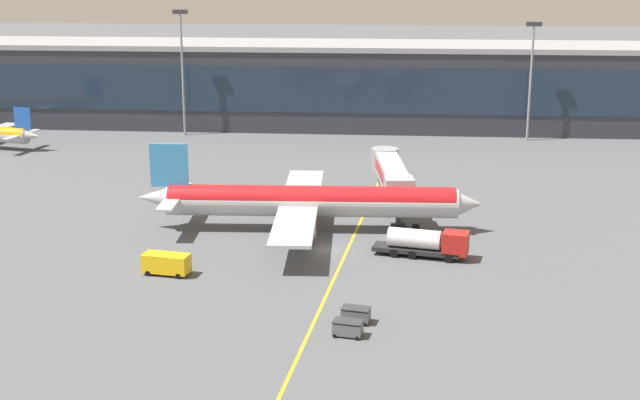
% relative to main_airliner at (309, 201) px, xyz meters
% --- Properties ---
extents(ground_plane, '(700.00, 700.00, 0.00)m').
position_rel_main_airliner_xyz_m(ground_plane, '(2.82, -7.48, -3.78)').
color(ground_plane, '#515459').
extents(apron_lead_in_line, '(7.77, 79.68, 0.01)m').
position_rel_main_airliner_xyz_m(apron_lead_in_line, '(5.39, -5.48, -3.78)').
color(apron_lead_in_line, yellow).
rests_on(apron_lead_in_line, ground_plane).
extents(terminal_building, '(220.04, 19.38, 16.56)m').
position_rel_main_airliner_xyz_m(terminal_building, '(15.86, 71.02, 4.52)').
color(terminal_building, '#2D333D').
rests_on(terminal_building, ground_plane).
extents(main_airliner, '(43.03, 34.23, 10.89)m').
position_rel_main_airliner_xyz_m(main_airliner, '(0.00, 0.00, 0.00)').
color(main_airliner, '#B2B7BC').
rests_on(main_airliner, ground_plane).
extents(jet_bridge, '(5.93, 20.69, 6.49)m').
position_rel_main_airliner_xyz_m(jet_bridge, '(10.10, 11.43, 1.01)').
color(jet_bridge, '#B2B7BC').
rests_on(jet_bridge, ground_plane).
extents(fuel_tanker, '(11.08, 4.70, 3.25)m').
position_rel_main_airliner_xyz_m(fuel_tanker, '(14.37, -9.14, -2.04)').
color(fuel_tanker, '#232326').
rests_on(fuel_tanker, ground_plane).
extents(crew_van, '(5.28, 2.91, 2.30)m').
position_rel_main_airliner_xyz_m(crew_van, '(-13.87, -17.16, -2.47)').
color(crew_van, yellow).
rests_on(crew_van, ground_plane).
extents(baggage_cart_0, '(2.89, 2.04, 1.48)m').
position_rel_main_airliner_xyz_m(baggage_cart_0, '(6.54, -31.57, -3.00)').
color(baggage_cart_0, '#595B60').
rests_on(baggage_cart_0, ground_plane).
extents(baggage_cart_1, '(2.89, 2.04, 1.48)m').
position_rel_main_airliner_xyz_m(baggage_cart_1, '(7.13, -28.42, -3.00)').
color(baggage_cart_1, '#595B60').
rests_on(baggage_cart_1, ground_plane).
extents(apron_light_mast_0, '(2.80, 0.50, 23.58)m').
position_rel_main_airliner_xyz_m(apron_light_mast_0, '(-29.54, 59.06, 10.00)').
color(apron_light_mast_0, gray).
rests_on(apron_light_mast_0, ground_plane).
extents(apron_light_mast_2, '(2.80, 0.50, 21.73)m').
position_rel_main_airliner_xyz_m(apron_light_mast_2, '(35.18, 59.06, 9.03)').
color(apron_light_mast_2, gray).
rests_on(apron_light_mast_2, ground_plane).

